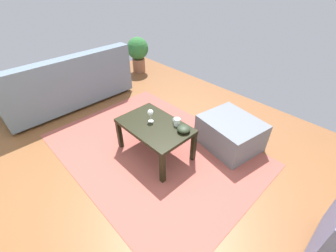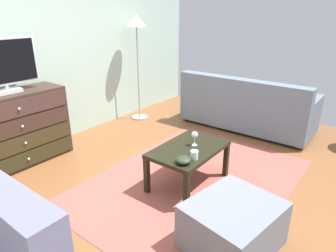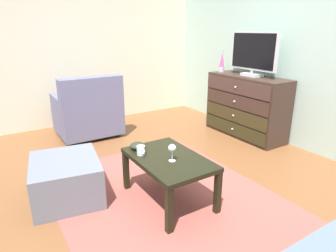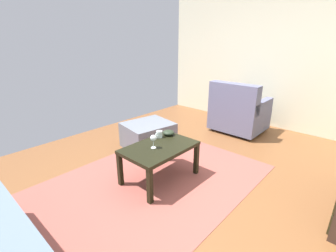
% 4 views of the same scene
% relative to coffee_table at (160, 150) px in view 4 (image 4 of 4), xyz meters
% --- Properties ---
extents(ground_plane, '(5.94, 4.56, 0.05)m').
position_rel_coffee_table_xyz_m(ground_plane, '(-0.14, 0.18, -0.40)').
color(ground_plane, brown).
extents(wall_plain_left, '(0.12, 4.56, 2.63)m').
position_rel_coffee_table_xyz_m(wall_plain_left, '(-2.87, 0.18, 0.94)').
color(wall_plain_left, beige).
rests_on(wall_plain_left, ground_plane).
extents(area_rug, '(2.60, 1.90, 0.01)m').
position_rel_coffee_table_xyz_m(area_rug, '(0.06, -0.02, -0.37)').
color(area_rug, '#9D4D43').
rests_on(area_rug, ground_plane).
extents(coffee_table, '(0.85, 0.55, 0.44)m').
position_rel_coffee_table_xyz_m(coffee_table, '(0.00, 0.00, 0.00)').
color(coffee_table, black).
rests_on(coffee_table, ground_plane).
extents(wine_glass, '(0.07, 0.07, 0.16)m').
position_rel_coffee_table_xyz_m(wine_glass, '(0.08, -0.02, 0.17)').
color(wine_glass, silver).
rests_on(wine_glass, coffee_table).
extents(mug, '(0.11, 0.08, 0.08)m').
position_rel_coffee_table_xyz_m(mug, '(-0.18, -0.18, 0.10)').
color(mug, silver).
rests_on(mug, coffee_table).
extents(bowl_decorative, '(0.15, 0.15, 0.07)m').
position_rel_coffee_table_xyz_m(bowl_decorative, '(-0.32, -0.15, 0.09)').
color(bowl_decorative, '#263020').
rests_on(bowl_decorative, coffee_table).
extents(armchair, '(0.80, 0.86, 0.91)m').
position_rel_coffee_table_xyz_m(armchair, '(-2.09, -0.07, -0.02)').
color(armchair, '#332319').
rests_on(armchair, ground_plane).
extents(ottoman, '(0.79, 0.71, 0.38)m').
position_rel_coffee_table_xyz_m(ottoman, '(-0.55, -0.79, -0.19)').
color(ottoman, slate).
rests_on(ottoman, ground_plane).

